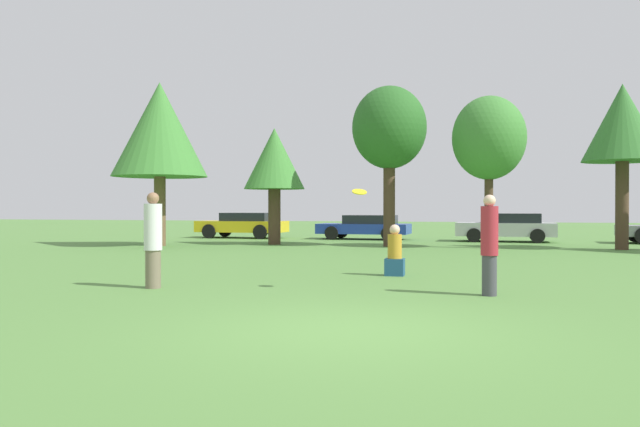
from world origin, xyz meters
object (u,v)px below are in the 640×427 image
Objects in this scene: bystander_sitting at (395,254)px; parked_car_silver at (507,227)px; person_catcher at (489,244)px; parked_car_blue at (366,226)px; person_thrower at (153,240)px; tree_3 at (489,139)px; tree_4 at (622,125)px; tree_1 at (274,161)px; tree_0 at (160,130)px; tree_2 at (389,129)px; parked_car_yellow at (243,224)px; frisbee at (359,192)px.

bystander_sitting is 0.26× the size of parked_car_silver.
person_catcher is 19.00m from parked_car_blue.
person_thrower is 0.32× the size of tree_3.
parked_car_silver is at bearing 130.65° from tree_4.
bystander_sitting is 0.24× the size of tree_1.
bystander_sitting is 0.18× the size of tree_0.
person_thrower is at bearing 90.41° from parked_car_blue.
person_catcher is 0.29× the size of tree_4.
person_catcher is (6.08, 0.57, -0.03)m from person_thrower.
tree_3 is (3.73, -0.06, -0.47)m from tree_2.
parked_car_yellow is at bearing 83.57° from tree_0.
tree_2 is 8.37m from tree_4.
frisbee is 0.25× the size of bystander_sitting.
tree_0 reaches higher than tree_2.
tree_0 reaches higher than tree_4.
frisbee is at bearing -47.43° from tree_0.
tree_4 is 6.97m from parked_car_silver.
bystander_sitting is 0.20× the size of tree_3.
tree_1 is at bearing 126.27° from parked_car_yellow.
parked_car_blue is (2.84, 5.09, -2.82)m from tree_1.
frisbee is at bearing -117.57° from tree_4.
tree_0 reaches higher than frisbee.
frisbee reaches higher than parked_car_blue.
tree_1 reaches higher than bystander_sitting.
tree_3 is 13.25m from parked_car_yellow.
tree_0 is at bearing 28.54° from parked_car_silver.
tree_1 is 1.07× the size of parked_car_yellow.
tree_0 is at bearing 132.57° from frisbee.
person_thrower is at bearing -127.88° from tree_4.
parked_car_yellow is at bearing 117.67° from frisbee.
frisbee is at bearing 119.75° from parked_car_yellow.
person_catcher is 1.52× the size of bystander_sitting.
person_thrower reaches higher than parked_car_yellow.
parked_car_silver is (0.92, 17.74, -0.22)m from person_catcher.
tree_0 is at bearing -153.79° from tree_1.
frisbee is 0.06× the size of parked_car_blue.
person_thrower is 13.77m from tree_0.
tree_2 is at bearing 112.17° from parked_car_blue.
person_catcher is at bearing 1.02° from frisbee.
person_catcher is at bearing -109.51° from tree_4.
tree_0 is 1.50× the size of parked_car_silver.
tree_3 is (2.09, 10.21, 3.60)m from bystander_sitting.
parked_car_blue reaches higher than bystander_sitting.
tree_0 is 15.45m from parked_car_silver.
tree_3 is at bearing -0.95° from tree_2.
tree_4 reaches higher than person_catcher.
person_thrower is at bearing 108.91° from parked_car_yellow.
tree_4 is (6.72, 10.61, 4.01)m from bystander_sitting.
person_catcher is 0.39× the size of parked_car_yellow.
frisbee is 15.31m from tree_4.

